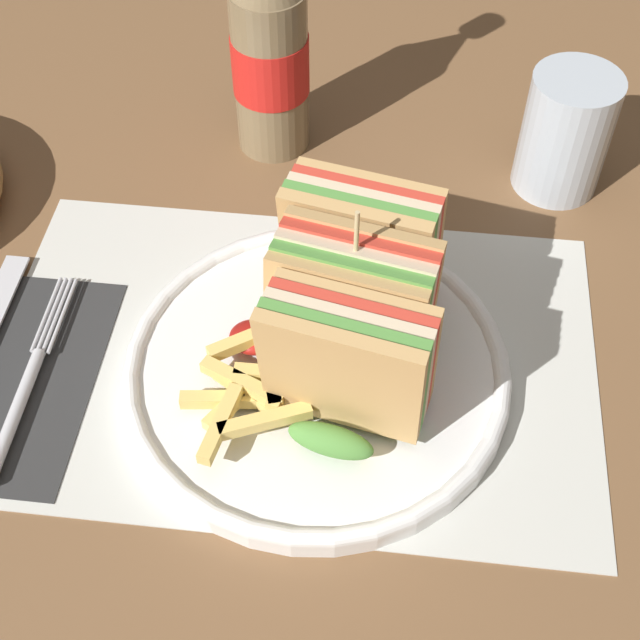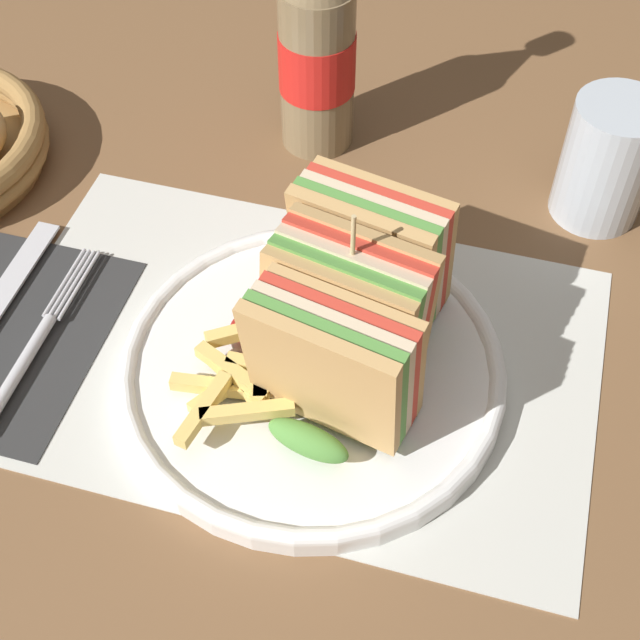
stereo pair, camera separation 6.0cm
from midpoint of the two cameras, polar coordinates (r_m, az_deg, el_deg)
The scene contains 10 objects.
ground_plane at distance 0.61m, azimuth -3.96°, elevation -5.68°, with size 4.00×4.00×0.00m, color brown.
placemat at distance 0.63m, azimuth -4.42°, elevation -2.55°, with size 0.42×0.28×0.00m.
plate_main at distance 0.61m, azimuth -3.02°, elevation -3.38°, with size 0.27×0.27×0.02m.
club_sandwich at distance 0.57m, azimuth -0.83°, elevation 0.77°, with size 0.11×0.19×0.13m.
fries_pile at distance 0.58m, azimuth -7.19°, elevation -4.34°, with size 0.10×0.11×0.02m.
ketchup_blob at distance 0.61m, azimuth -6.99°, elevation -1.27°, with size 0.04×0.03×0.01m.
napkin at distance 0.67m, azimuth -22.15°, elevation -3.42°, with size 0.13×0.18×0.00m.
fork at distance 0.64m, azimuth -21.01°, elevation -4.52°, with size 0.01×0.17×0.01m.
coke_bottle_near at distance 0.74m, azimuth -5.70°, elevation 17.21°, with size 0.06×0.06×0.23m.
glass_near at distance 0.74m, azimuth 13.20°, elevation 11.45°, with size 0.07×0.07×0.10m.
Camera 1 is at (0.05, -0.33, 0.51)m, focal length 50.00 mm.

